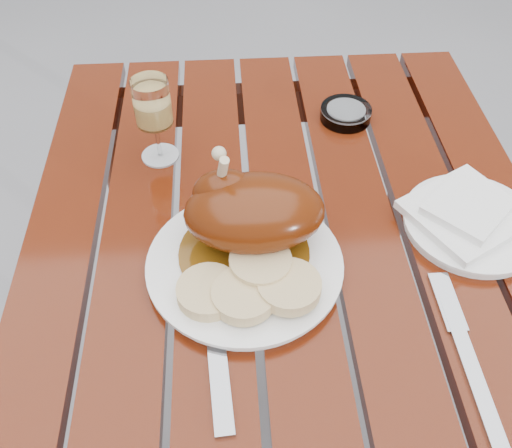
{
  "coord_description": "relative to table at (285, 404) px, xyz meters",
  "views": [
    {
      "loc": [
        -0.09,
        -0.48,
        1.39
      ],
      "look_at": [
        -0.05,
        0.09,
        0.78
      ],
      "focal_mm": 40.0,
      "sensor_mm": 36.0,
      "label": 1
    }
  ],
  "objects": [
    {
      "name": "table",
      "position": [
        0.0,
        0.0,
        0.0
      ],
      "size": [
        0.8,
        1.2,
        0.75
      ],
      "primitive_type": "cube",
      "color": "#63220B",
      "rests_on": "ground"
    },
    {
      "name": "dinner_plate",
      "position": [
        -0.07,
        0.03,
        0.38
      ],
      "size": [
        0.3,
        0.3,
        0.02
      ],
      "primitive_type": "cylinder",
      "rotation": [
        0.0,
        0.0,
        -0.09
      ],
      "color": "white",
      "rests_on": "table"
    },
    {
      "name": "roast_duck",
      "position": [
        -0.06,
        0.08,
        0.45
      ],
      "size": [
        0.21,
        0.19,
        0.14
      ],
      "color": "#5D370A",
      "rests_on": "dinner_plate"
    },
    {
      "name": "bread_dumplings",
      "position": [
        -0.06,
        -0.02,
        0.41
      ],
      "size": [
        0.19,
        0.13,
        0.03
      ],
      "color": "#D8BA84",
      "rests_on": "dinner_plate"
    },
    {
      "name": "wine_glass",
      "position": [
        -0.2,
        0.29,
        0.45
      ],
      "size": [
        0.06,
        0.06,
        0.15
      ],
      "primitive_type": "cylinder",
      "rotation": [
        0.0,
        0.0,
        0.01
      ],
      "color": "#FAD071",
      "rests_on": "table"
    },
    {
      "name": "side_plate",
      "position": [
        0.28,
        0.09,
        0.38
      ],
      "size": [
        0.26,
        0.26,
        0.02
      ],
      "primitive_type": "cylinder",
      "rotation": [
        0.0,
        0.0,
        -0.31
      ],
      "color": "white",
      "rests_on": "table"
    },
    {
      "name": "napkin",
      "position": [
        0.27,
        0.1,
        0.4
      ],
      "size": [
        0.21,
        0.21,
        0.01
      ],
      "primitive_type": "cube",
      "rotation": [
        0.0,
        0.0,
        0.51
      ],
      "color": "white",
      "rests_on": "side_plate"
    },
    {
      "name": "ashtray",
      "position": [
        0.14,
        0.38,
        0.39
      ],
      "size": [
        0.1,
        0.1,
        0.02
      ],
      "primitive_type": "cylinder",
      "rotation": [
        0.0,
        0.0,
        -0.03
      ],
      "color": "#B2B7BC",
      "rests_on": "table"
    },
    {
      "name": "fork",
      "position": [
        -0.11,
        -0.12,
        0.38
      ],
      "size": [
        0.04,
        0.2,
        0.01
      ],
      "primitive_type": "cube",
      "rotation": [
        0.0,
        0.0,
        0.07
      ],
      "color": "gray",
      "rests_on": "table"
    },
    {
      "name": "knife",
      "position": [
        0.2,
        -0.14,
        0.38
      ],
      "size": [
        0.02,
        0.21,
        0.01
      ],
      "primitive_type": "cube",
      "rotation": [
        0.0,
        0.0,
        0.0
      ],
      "color": "gray",
      "rests_on": "table"
    }
  ]
}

